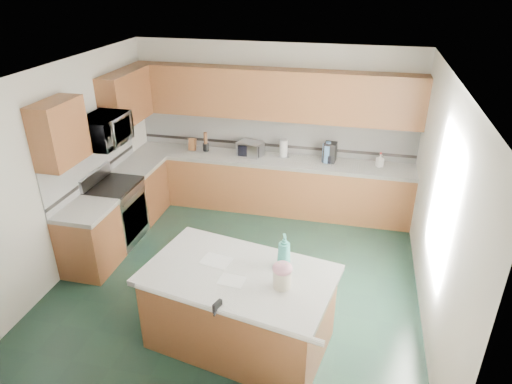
% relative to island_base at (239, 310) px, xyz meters
% --- Properties ---
extents(floor, '(4.60, 4.60, 0.00)m').
position_rel_island_base_xyz_m(floor, '(-0.31, 1.11, -0.43)').
color(floor, black).
rests_on(floor, ground).
extents(ceiling, '(4.60, 4.60, 0.00)m').
position_rel_island_base_xyz_m(ceiling, '(-0.31, 1.11, 2.27)').
color(ceiling, white).
rests_on(ceiling, ground).
extents(wall_back, '(4.60, 0.04, 2.70)m').
position_rel_island_base_xyz_m(wall_back, '(-0.31, 3.43, 0.92)').
color(wall_back, white).
rests_on(wall_back, ground).
extents(wall_front, '(4.60, 0.04, 2.70)m').
position_rel_island_base_xyz_m(wall_front, '(-0.31, -1.21, 0.92)').
color(wall_front, white).
rests_on(wall_front, ground).
extents(wall_left, '(0.04, 4.60, 2.70)m').
position_rel_island_base_xyz_m(wall_left, '(-2.63, 1.11, 0.92)').
color(wall_left, white).
rests_on(wall_left, ground).
extents(wall_right, '(0.04, 4.60, 2.70)m').
position_rel_island_base_xyz_m(wall_right, '(2.01, 1.11, 0.92)').
color(wall_right, white).
rests_on(wall_right, ground).
extents(back_base_cab, '(4.60, 0.60, 0.86)m').
position_rel_island_base_xyz_m(back_base_cab, '(-0.31, 3.11, 0.00)').
color(back_base_cab, '#412312').
rests_on(back_base_cab, ground).
extents(back_countertop, '(4.60, 0.64, 0.06)m').
position_rel_island_base_xyz_m(back_countertop, '(-0.31, 3.11, 0.46)').
color(back_countertop, white).
rests_on(back_countertop, back_base_cab).
extents(back_upper_cab, '(4.60, 0.33, 0.78)m').
position_rel_island_base_xyz_m(back_upper_cab, '(-0.31, 3.24, 1.51)').
color(back_upper_cab, '#412312').
rests_on(back_upper_cab, wall_back).
extents(back_backsplash, '(4.60, 0.02, 0.63)m').
position_rel_island_base_xyz_m(back_backsplash, '(-0.31, 3.39, 0.81)').
color(back_backsplash, silver).
rests_on(back_backsplash, back_countertop).
extents(back_accent_band, '(4.60, 0.01, 0.05)m').
position_rel_island_base_xyz_m(back_accent_band, '(-0.31, 3.39, 0.61)').
color(back_accent_band, black).
rests_on(back_accent_band, back_countertop).
extents(left_base_cab_rear, '(0.60, 0.82, 0.86)m').
position_rel_island_base_xyz_m(left_base_cab_rear, '(-2.31, 2.40, 0.00)').
color(left_base_cab_rear, '#412312').
rests_on(left_base_cab_rear, ground).
extents(left_counter_rear, '(0.64, 0.82, 0.06)m').
position_rel_island_base_xyz_m(left_counter_rear, '(-2.31, 2.40, 0.46)').
color(left_counter_rear, white).
rests_on(left_counter_rear, left_base_cab_rear).
extents(left_base_cab_front, '(0.60, 0.72, 0.86)m').
position_rel_island_base_xyz_m(left_base_cab_front, '(-2.31, 0.87, 0.00)').
color(left_base_cab_front, '#412312').
rests_on(left_base_cab_front, ground).
extents(left_counter_front, '(0.64, 0.72, 0.06)m').
position_rel_island_base_xyz_m(left_counter_front, '(-2.31, 0.87, 0.46)').
color(left_counter_front, white).
rests_on(left_counter_front, left_base_cab_front).
extents(left_backsplash, '(0.02, 2.30, 0.63)m').
position_rel_island_base_xyz_m(left_backsplash, '(-2.59, 1.66, 0.81)').
color(left_backsplash, silver).
rests_on(left_backsplash, wall_left).
extents(left_accent_band, '(0.01, 2.30, 0.05)m').
position_rel_island_base_xyz_m(left_accent_band, '(-2.59, 1.66, 0.61)').
color(left_accent_band, black).
rests_on(left_accent_band, wall_left).
extents(left_upper_cab_rear, '(0.33, 1.09, 0.78)m').
position_rel_island_base_xyz_m(left_upper_cab_rear, '(-2.44, 2.53, 1.51)').
color(left_upper_cab_rear, '#412312').
rests_on(left_upper_cab_rear, wall_left).
extents(left_upper_cab_front, '(0.33, 0.72, 0.78)m').
position_rel_island_base_xyz_m(left_upper_cab_front, '(-2.44, 0.87, 1.51)').
color(left_upper_cab_front, '#412312').
rests_on(left_upper_cab_front, wall_left).
extents(range_body, '(0.60, 0.76, 0.88)m').
position_rel_island_base_xyz_m(range_body, '(-2.31, 1.61, 0.01)').
color(range_body, '#B7B7BC').
rests_on(range_body, ground).
extents(range_oven_door, '(0.02, 0.68, 0.55)m').
position_rel_island_base_xyz_m(range_oven_door, '(-2.02, 1.61, -0.03)').
color(range_oven_door, black).
rests_on(range_oven_door, range_body).
extents(range_cooktop, '(0.62, 0.78, 0.04)m').
position_rel_island_base_xyz_m(range_cooktop, '(-2.31, 1.61, 0.47)').
color(range_cooktop, black).
rests_on(range_cooktop, range_body).
extents(range_handle, '(0.02, 0.66, 0.02)m').
position_rel_island_base_xyz_m(range_handle, '(-1.99, 1.61, 0.35)').
color(range_handle, '#B7B7BC').
rests_on(range_handle, range_body).
extents(range_backguard, '(0.06, 0.76, 0.18)m').
position_rel_island_base_xyz_m(range_backguard, '(-2.57, 1.61, 0.59)').
color(range_backguard, '#B7B7BC').
rests_on(range_backguard, range_body).
extents(microwave, '(0.50, 0.73, 0.41)m').
position_rel_island_base_xyz_m(microwave, '(-2.31, 1.61, 1.30)').
color(microwave, '#B7B7BC').
rests_on(microwave, wall_left).
extents(island_base, '(1.99, 1.37, 0.86)m').
position_rel_island_base_xyz_m(island_base, '(0.00, 0.00, 0.00)').
color(island_base, '#412312').
rests_on(island_base, ground).
extents(island_top, '(2.11, 1.49, 0.06)m').
position_rel_island_base_xyz_m(island_top, '(0.00, 0.00, 0.46)').
color(island_top, white).
rests_on(island_top, island_base).
extents(island_bullnose, '(1.91, 0.42, 0.06)m').
position_rel_island_base_xyz_m(island_bullnose, '(0.00, -0.57, 0.46)').
color(island_bullnose, white).
rests_on(island_bullnose, island_base).
extents(treat_jar, '(0.20, 0.20, 0.19)m').
position_rel_island_base_xyz_m(treat_jar, '(0.47, -0.12, 0.58)').
color(treat_jar, beige).
rests_on(treat_jar, island_top).
extents(treat_jar_lid, '(0.20, 0.20, 0.12)m').
position_rel_island_base_xyz_m(treat_jar_lid, '(0.47, -0.12, 0.71)').
color(treat_jar_lid, pink).
rests_on(treat_jar_lid, treat_jar).
extents(treat_jar_knob, '(0.06, 0.02, 0.02)m').
position_rel_island_base_xyz_m(treat_jar_knob, '(0.47, -0.12, 0.75)').
color(treat_jar_knob, tan).
rests_on(treat_jar_knob, treat_jar_lid).
extents(treat_jar_knob_end_l, '(0.03, 0.03, 0.03)m').
position_rel_island_base_xyz_m(treat_jar_knob_end_l, '(0.44, -0.12, 0.75)').
color(treat_jar_knob_end_l, tan).
rests_on(treat_jar_knob_end_l, treat_jar_lid).
extents(treat_jar_knob_end_r, '(0.03, 0.03, 0.03)m').
position_rel_island_base_xyz_m(treat_jar_knob_end_r, '(0.50, -0.12, 0.75)').
color(treat_jar_knob_end_r, tan).
rests_on(treat_jar_knob_end_r, treat_jar_lid).
extents(soap_bottle_island, '(0.18, 0.18, 0.37)m').
position_rel_island_base_xyz_m(soap_bottle_island, '(0.43, 0.23, 0.68)').
color(soap_bottle_island, teal).
rests_on(soap_bottle_island, island_top).
extents(paper_sheet_a, '(0.27, 0.21, 0.00)m').
position_rel_island_base_xyz_m(paper_sheet_a, '(-0.03, -0.14, 0.49)').
color(paper_sheet_a, white).
rests_on(paper_sheet_a, island_top).
extents(paper_sheet_b, '(0.35, 0.28, 0.00)m').
position_rel_island_base_xyz_m(paper_sheet_b, '(-0.29, 0.15, 0.49)').
color(paper_sheet_b, white).
rests_on(paper_sheet_b, island_top).
extents(clamp_body, '(0.07, 0.12, 0.10)m').
position_rel_island_base_xyz_m(clamp_body, '(-0.05, -0.55, 0.50)').
color(clamp_body, black).
rests_on(clamp_body, island_top).
extents(clamp_handle, '(0.02, 0.08, 0.02)m').
position_rel_island_base_xyz_m(clamp_handle, '(-0.05, -0.62, 0.48)').
color(clamp_handle, black).
rests_on(clamp_handle, island_top).
extents(knife_block, '(0.11, 0.15, 0.22)m').
position_rel_island_base_xyz_m(knife_block, '(-1.66, 3.16, 0.59)').
color(knife_block, '#472814').
rests_on(knife_block, back_countertop).
extents(utensil_crock, '(0.10, 0.10, 0.13)m').
position_rel_island_base_xyz_m(utensil_crock, '(-1.43, 3.19, 0.56)').
color(utensil_crock, black).
rests_on(utensil_crock, back_countertop).
extents(utensil_bundle, '(0.06, 0.06, 0.19)m').
position_rel_island_base_xyz_m(utensil_bundle, '(-1.43, 3.19, 0.72)').
color(utensil_bundle, '#472814').
rests_on(utensil_bundle, utensil_crock).
extents(toaster_oven, '(0.45, 0.37, 0.23)m').
position_rel_island_base_xyz_m(toaster_oven, '(-0.65, 3.16, 0.60)').
color(toaster_oven, '#B7B7BC').
rests_on(toaster_oven, back_countertop).
extents(toaster_oven_door, '(0.36, 0.01, 0.19)m').
position_rel_island_base_xyz_m(toaster_oven_door, '(-0.65, 3.03, 0.60)').
color(toaster_oven_door, black).
rests_on(toaster_oven_door, toaster_oven).
extents(paper_towel, '(0.13, 0.13, 0.29)m').
position_rel_island_base_xyz_m(paper_towel, '(-0.10, 3.21, 0.64)').
color(paper_towel, white).
rests_on(paper_towel, back_countertop).
extents(paper_towel_base, '(0.19, 0.19, 0.01)m').
position_rel_island_base_xyz_m(paper_towel_base, '(-0.10, 3.21, 0.50)').
color(paper_towel_base, '#B7B7BC').
rests_on(paper_towel_base, back_countertop).
extents(water_jug, '(0.18, 0.18, 0.29)m').
position_rel_island_base_xyz_m(water_jug, '(0.61, 3.17, 0.64)').
color(water_jug, '#5685BB').
rests_on(water_jug, back_countertop).
extents(water_jug_neck, '(0.08, 0.08, 0.04)m').
position_rel_island_base_xyz_m(water_jug_neck, '(0.61, 3.17, 0.80)').
color(water_jug_neck, '#5685BB').
rests_on(water_jug_neck, water_jug).
extents(coffee_maker, '(0.21, 0.23, 0.32)m').
position_rel_island_base_xyz_m(coffee_maker, '(0.65, 3.19, 0.65)').
color(coffee_maker, black).
rests_on(coffee_maker, back_countertop).
extents(coffee_carafe, '(0.13, 0.13, 0.13)m').
position_rel_island_base_xyz_m(coffee_carafe, '(0.65, 3.14, 0.55)').
color(coffee_carafe, black).
rests_on(coffee_carafe, back_countertop).
extents(soap_bottle_back, '(0.13, 0.13, 0.21)m').
position_rel_island_base_xyz_m(soap_bottle_back, '(1.43, 3.16, 0.59)').
color(soap_bottle_back, white).
rests_on(soap_bottle_back, back_countertop).
extents(soap_back_cap, '(0.02, 0.02, 0.03)m').
position_rel_island_base_xyz_m(soap_back_cap, '(1.43, 3.16, 0.71)').
color(soap_back_cap, red).
rests_on(soap_back_cap, soap_bottle_back).
extents(window_light_proxy, '(0.02, 1.40, 1.10)m').
position_rel_island_base_xyz_m(window_light_proxy, '(1.98, 0.91, 1.07)').
color(window_light_proxy, white).
rests_on(window_light_proxy, wall_right).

